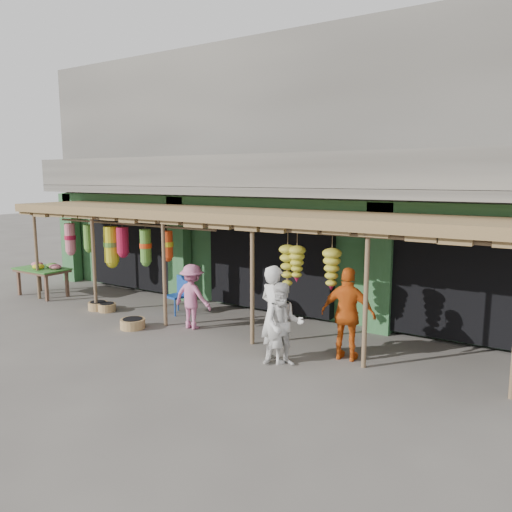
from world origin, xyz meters
The scene contains 12 objects.
ground centered at (0.00, 0.00, 0.00)m, with size 80.00×80.00×0.00m, color #514C47.
building centered at (0.00, 4.87, 3.37)m, with size 16.40×6.80×7.00m.
awning centered at (-0.14, 0.80, 2.57)m, with size 14.00×2.70×2.79m.
flower_table centered at (-6.70, 0.12, 0.80)m, with size 1.66×0.98×0.99m.
blue_chair centered at (-1.98, 0.85, 0.55)m, with size 0.55×0.56×0.98m.
basket_left centered at (-4.05, -0.10, 0.11)m, with size 0.51×0.51×0.21m, color olive.
basket_mid centered at (-2.00, -0.79, 0.11)m, with size 0.59×0.59×0.23m, color #946A42.
basket_right centered at (-3.71, -0.08, 0.11)m, with size 0.46×0.46×0.21m, color olive.
person_front centered at (1.91, -0.83, 0.95)m, with size 0.69×0.45×1.90m, color silver.
person_right centered at (2.15, -0.90, 0.80)m, with size 0.78×0.61×1.60m, color silver.
person_vendor centered at (3.07, 0.03, 0.92)m, with size 1.07×0.45×1.83m, color #CE5413.
person_shopper centered at (-0.81, 0.00, 0.77)m, with size 0.99×0.57×1.54m, color #C76991.
Camera 1 is at (6.61, -8.84, 3.55)m, focal length 35.00 mm.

